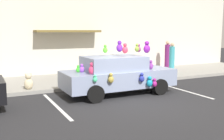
# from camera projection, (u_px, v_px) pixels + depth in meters

# --- Properties ---
(ground_plane) EXTENTS (60.00, 60.00, 0.00)m
(ground_plane) POSITION_uv_depth(u_px,v_px,m) (138.00, 103.00, 9.39)
(ground_plane) COLOR #262628
(sidewalk) EXTENTS (24.00, 4.00, 0.15)m
(sidewalk) POSITION_uv_depth(u_px,v_px,m) (87.00, 79.00, 13.81)
(sidewalk) COLOR gray
(sidewalk) RESTS_ON ground
(storefront_building) EXTENTS (24.00, 1.25, 6.40)m
(storefront_building) POSITION_uv_depth(u_px,v_px,m) (73.00, 20.00, 15.27)
(storefront_building) COLOR beige
(storefront_building) RESTS_ON ground
(parking_stripe_front) EXTENTS (0.12, 3.60, 0.01)m
(parking_stripe_front) POSITION_uv_depth(u_px,v_px,m) (182.00, 90.00, 11.55)
(parking_stripe_front) COLOR silver
(parking_stripe_front) RESTS_ON ground
(parking_stripe_rear) EXTENTS (0.12, 3.60, 0.01)m
(parking_stripe_rear) POSITION_uv_depth(u_px,v_px,m) (56.00, 105.00, 9.09)
(parking_stripe_rear) COLOR silver
(parking_stripe_rear) RESTS_ON ground
(plush_covered_car) EXTENTS (4.55, 2.12, 2.16)m
(plush_covered_car) POSITION_uv_depth(u_px,v_px,m) (117.00, 74.00, 10.73)
(plush_covered_car) COLOR #8795B5
(plush_covered_car) RESTS_ON ground
(teddy_bear_on_sidewalk) EXTENTS (0.36, 0.30, 0.69)m
(teddy_bear_on_sidewalk) POSITION_uv_depth(u_px,v_px,m) (29.00, 82.00, 10.93)
(teddy_bear_on_sidewalk) COLOR beige
(teddy_bear_on_sidewalk) RESTS_ON sidewalk
(pedestrian_near_shopfront) EXTENTS (0.31, 0.31, 1.74)m
(pedestrian_near_shopfront) POSITION_uv_depth(u_px,v_px,m) (172.00, 59.00, 15.32)
(pedestrian_near_shopfront) COLOR teal
(pedestrian_near_shopfront) RESTS_ON sidewalk
(pedestrian_walking_past) EXTENTS (0.35, 0.35, 1.79)m
(pedestrian_walking_past) POSITION_uv_depth(u_px,v_px,m) (167.00, 55.00, 17.32)
(pedestrian_walking_past) COLOR #6D1F62
(pedestrian_walking_past) RESTS_ON sidewalk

